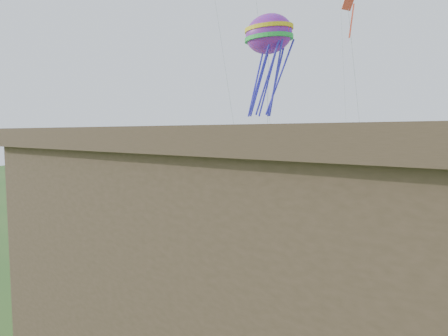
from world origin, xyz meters
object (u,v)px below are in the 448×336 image
(motel, at_px, (409,312))
(octopus_kite, at_px, (268,63))
(picnic_table, at_px, (183,281))
(chainlink_fence, at_px, (194,254))

(motel, distance_m, octopus_kite, 19.93)
(motel, relative_size, octopus_kite, 2.14)
(motel, xyz_separation_m, octopus_kite, (-12.31, 13.28, 8.34))
(motel, bearing_deg, octopus_kite, 132.83)
(picnic_table, bearing_deg, chainlink_fence, 113.08)
(picnic_table, bearing_deg, motel, -31.92)
(chainlink_fence, distance_m, octopus_kite, 12.93)
(chainlink_fence, distance_m, picnic_table, 3.81)
(motel, height_order, octopus_kite, octopus_kite)
(picnic_table, height_order, octopus_kite, octopus_kite)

